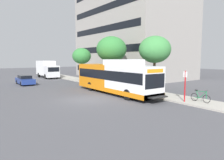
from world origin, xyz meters
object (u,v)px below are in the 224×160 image
Objects in this scene: street_tree_mid_block at (111,49)px; street_tree_far_block at (82,56)px; parked_car_far_lane at (25,80)px; bicycle_parked at (200,97)px; box_truck_background at (47,69)px; street_tree_near_stop at (155,50)px; transit_bus at (115,78)px; bus_stop_sign_pole at (185,84)px.

street_tree_far_block is (-0.25, 8.55, -0.88)m from street_tree_mid_block.
street_tree_far_block is 10.29m from parked_car_far_lane.
bicycle_parked is 30.21m from box_truck_background.
street_tree_mid_block is 16.69m from box_truck_background.
box_truck_background is at bearing 95.72° from bicycle_parked.
transit_bus is at bearing 154.19° from street_tree_near_stop.
street_tree_near_stop is 1.13× the size of street_tree_far_block.
parked_car_far_lane is at bearing 112.47° from bicycle_parked.
street_tree_near_stop is 0.86× the size of box_truck_background.
parked_car_far_lane is 10.33m from box_truck_background.
parked_car_far_lane is (-7.98, 20.84, -0.99)m from bus_stop_sign_pole.
street_tree_mid_block is at bearing 90.90° from street_tree_near_stop.
bicycle_parked is 22.98m from street_tree_far_block.
street_tree_mid_block reaches higher than street_tree_near_stop.
street_tree_near_stop reaches higher than bus_stop_sign_pole.
bicycle_parked is at bearing -67.53° from parked_car_far_lane.
bicycle_parked is 7.51m from street_tree_near_stop.
street_tree_far_block is at bearing 76.18° from transit_bus.
bus_stop_sign_pole reaches higher than parked_car_far_lane.
box_truck_background is at bearing 54.59° from parked_car_far_lane.
street_tree_far_block is 8.55m from box_truck_background.
street_tree_far_block is at bearing 6.11° from parked_car_far_lane.
box_truck_background is at bearing 99.67° from street_tree_near_stop.
street_tree_near_stop is (3.97, -1.92, 2.99)m from transit_bus.
street_tree_near_stop is 7.97m from street_tree_mid_block.
transit_bus is 8.68m from bicycle_parked.
street_tree_far_block is 1.19× the size of parked_car_far_lane.
street_tree_far_block reaches higher than box_truck_background.
parked_car_far_lane is at bearing -173.89° from street_tree_far_block.
box_truck_background is (-3.94, 15.89, -3.26)m from street_tree_mid_block.
bicycle_parked is (0.98, -0.83, -1.09)m from bus_stop_sign_pole.
parked_car_far_lane is at bearing 122.91° from street_tree_near_stop.
parked_car_far_lane is (-8.96, 21.66, 0.10)m from bicycle_parked.
street_tree_far_block reaches higher than parked_car_far_lane.
bus_stop_sign_pole is (1.92, -7.27, -0.05)m from transit_bus.
street_tree_mid_block reaches higher than box_truck_background.
street_tree_mid_block is (1.92, 13.32, 3.35)m from bus_stop_sign_pole.
street_tree_near_stop reaches higher than transit_bus.
parked_car_far_lane is (-9.64, -1.03, -3.45)m from street_tree_far_block.
street_tree_near_stop is 18.88m from parked_car_far_lane.
street_tree_near_stop is 1.34× the size of parked_car_far_lane.
transit_bus reaches higher than box_truck_background.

